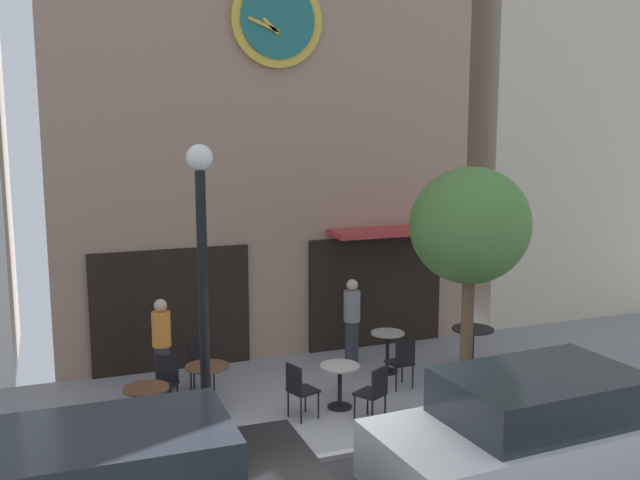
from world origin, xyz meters
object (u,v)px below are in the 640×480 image
object	(u,v)px
cafe_table_leftmost	(388,346)
cafe_chair_near_lamp	(402,360)
cafe_chair_outer	(146,421)
pedestrian_orange	(162,345)
cafe_chair_mid_row	(201,361)
cafe_table_rightmost	(473,338)
cafe_chair_corner	(374,390)
street_tree	(470,227)
parked_car_white	(539,433)
cafe_table_near_door	(207,378)
cafe_chair_facing_street	(299,387)
cafe_table_near_curb	(340,379)
cafe_table_center_left	(147,401)
cafe_chair_right_end	(165,379)
pedestrian_grey	(352,321)
street_lamp	(203,300)

from	to	relation	value
cafe_table_leftmost	cafe_chair_near_lamp	bearing A→B (deg)	-99.04
cafe_chair_outer	pedestrian_orange	world-z (taller)	pedestrian_orange
cafe_chair_outer	pedestrian_orange	xyz separation A→B (m)	(0.58, 2.34, 0.33)
cafe_chair_near_lamp	cafe_chair_mid_row	xyz separation A→B (m)	(-3.29, 1.18, 0.00)
cafe_table_rightmost	cafe_chair_corner	distance (m)	3.28
street_tree	parked_car_white	world-z (taller)	street_tree
cafe_table_near_door	street_tree	bearing A→B (deg)	-21.67
cafe_chair_facing_street	cafe_chair_outer	bearing A→B (deg)	-168.61
cafe_chair_outer	cafe_chair_facing_street	size ratio (longest dim) A/B	1.00
cafe_table_near_curb	cafe_chair_outer	bearing A→B (deg)	-167.89
cafe_chair_facing_street	cafe_table_leftmost	bearing A→B (deg)	32.76
pedestrian_orange	parked_car_white	bearing A→B (deg)	-52.13
cafe_table_near_curb	cafe_chair_facing_street	xyz separation A→B (m)	(-0.77, -0.20, 0.04)
cafe_table_near_door	cafe_chair_mid_row	bearing A→B (deg)	85.34
cafe_table_center_left	pedestrian_orange	bearing A→B (deg)	72.82
cafe_table_near_curb	cafe_chair_mid_row	size ratio (longest dim) A/B	0.80
cafe_table_rightmost	cafe_chair_right_end	xyz separation A→B (m)	(-5.78, -0.03, -0.04)
cafe_table_near_door	cafe_chair_corner	size ratio (longest dim) A/B	0.81
cafe_table_rightmost	cafe_chair_facing_street	bearing A→B (deg)	-163.83
pedestrian_grey	pedestrian_orange	distance (m)	3.65
cafe_chair_mid_row	pedestrian_orange	distance (m)	0.73
cafe_table_leftmost	cafe_chair_near_lamp	size ratio (longest dim) A/B	0.86
cafe_table_center_left	cafe_table_near_curb	xyz separation A→B (m)	(3.07, -0.12, -0.01)
cafe_table_near_door	cafe_chair_corner	xyz separation A→B (m)	(2.29, -1.47, 0.01)
street_lamp	cafe_chair_mid_row	size ratio (longest dim) A/B	4.81
cafe_table_near_curb	cafe_chair_right_end	size ratio (longest dim) A/B	0.80
street_tree	cafe_chair_near_lamp	bearing A→B (deg)	113.35
cafe_table_leftmost	cafe_chair_near_lamp	world-z (taller)	cafe_chair_near_lamp
cafe_table_rightmost	street_lamp	bearing A→B (deg)	-162.73
cafe_chair_corner	cafe_table_near_curb	bearing A→B (deg)	110.74
cafe_chair_outer	pedestrian_grey	bearing A→B (deg)	31.73
cafe_chair_mid_row	pedestrian_grey	distance (m)	3.04
cafe_chair_mid_row	street_lamp	bearing A→B (deg)	-99.86
parked_car_white	cafe_table_near_door	bearing A→B (deg)	129.01
cafe_table_near_door	cafe_chair_near_lamp	world-z (taller)	cafe_chair_near_lamp
cafe_table_near_curb	cafe_chair_corner	size ratio (longest dim) A/B	0.80
street_tree	cafe_chair_outer	world-z (taller)	street_tree
pedestrian_grey	cafe_table_near_curb	bearing A→B (deg)	-118.49
cafe_table_near_door	cafe_table_leftmost	bearing A→B (deg)	8.29
cafe_chair_corner	pedestrian_orange	world-z (taller)	pedestrian_orange
street_lamp	cafe_table_rightmost	bearing A→B (deg)	17.27
cafe_table_near_door	cafe_chair_right_end	world-z (taller)	cafe_chair_right_end
cafe_table_near_door	pedestrian_grey	bearing A→B (deg)	21.23
street_tree	cafe_table_center_left	size ratio (longest dim) A/B	5.49
cafe_chair_outer	parked_car_white	world-z (taller)	parked_car_white
cafe_table_center_left	cafe_table_leftmost	world-z (taller)	cafe_table_leftmost
cafe_chair_near_lamp	cafe_chair_corner	bearing A→B (deg)	-133.20
cafe_table_near_curb	pedestrian_orange	xyz separation A→B (m)	(-2.60, 1.66, 0.37)
cafe_chair_mid_row	cafe_chair_right_end	world-z (taller)	same
street_lamp	pedestrian_grey	xyz separation A→B (m)	(3.41, 2.70, -1.34)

